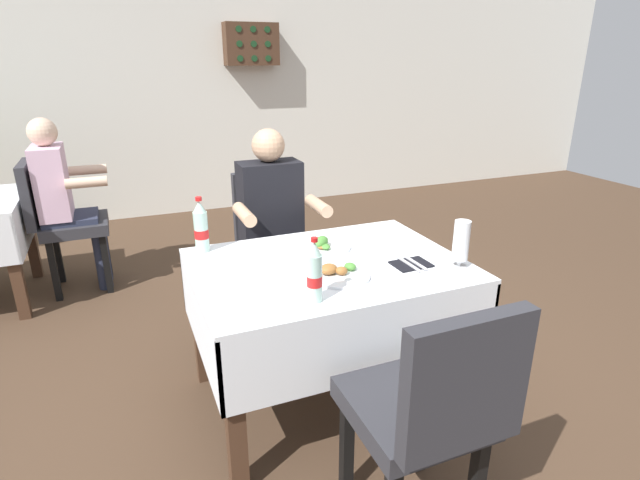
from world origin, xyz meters
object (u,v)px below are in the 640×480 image
chair_far_diner_seat (275,242)px  beer_glass_left (461,242)px  napkin_cutlery_set (411,264)px  seated_diner_far (274,224)px  chair_near_camera_side (429,408)px  plate_near_camera (339,273)px  cola_bottle_secondary (314,274)px  cola_bottle_primary (201,228)px  plate_far_diner (325,246)px  background_patron (64,196)px  background_chair_right (60,218)px  main_dining_table (328,295)px  wall_bottle_rack (251,44)px

chair_far_diner_seat → beer_glass_left: size_ratio=4.44×
beer_glass_left → napkin_cutlery_set: bearing=152.4°
beer_glass_left → seated_diner_far: bearing=119.6°
chair_near_camera_side → plate_near_camera: chair_near_camera_side is taller
cola_bottle_secondary → cola_bottle_primary: bearing=113.8°
seated_diner_far → napkin_cutlery_set: seated_diner_far is taller
plate_far_diner → cola_bottle_secondary: cola_bottle_secondary is taller
plate_far_diner → background_patron: (-1.28, 1.72, -0.05)m
cola_bottle_secondary → background_chair_right: cola_bottle_secondary is taller
plate_far_diner → background_patron: size_ratio=0.19×
background_patron → background_chair_right: bearing=180.0°
chair_far_diner_seat → cola_bottle_secondary: 1.23m
napkin_cutlery_set → background_chair_right: 2.62m
plate_far_diner → cola_bottle_secondary: (-0.25, -0.50, 0.10)m
chair_near_camera_side → beer_glass_left: chair_near_camera_side is taller
main_dining_table → chair_far_diner_seat: 0.84m
chair_far_diner_seat → cola_bottle_secondary: size_ratio=3.68×
plate_far_diner → wall_bottle_rack: wall_bottle_rack is taller
beer_glass_left → chair_far_diner_seat: bearing=115.7°
cola_bottle_primary → beer_glass_left: bearing=-31.5°
main_dining_table → napkin_cutlery_set: bearing=-25.6°
chair_far_diner_seat → plate_near_camera: chair_far_diner_seat is taller
chair_near_camera_side → seated_diner_far: 1.59m
seated_diner_far → background_chair_right: bearing=137.0°
plate_far_diner → napkin_cutlery_set: plate_far_diner is taller
chair_near_camera_side → main_dining_table: bearing=90.0°
plate_near_camera → background_chair_right: (-1.26, 2.05, -0.20)m
plate_far_diner → background_patron: 2.14m
main_dining_table → seated_diner_far: seated_diner_far is taller
seated_diner_far → plate_near_camera: size_ratio=4.85×
main_dining_table → chair_near_camera_side: size_ratio=1.27×
chair_far_diner_seat → chair_near_camera_side: same height
background_chair_right → beer_glass_left: bearing=-50.0°
chair_far_diner_seat → cola_bottle_primary: size_ratio=3.53×
napkin_cutlery_set → background_patron: background_patron is taller
cola_bottle_primary → chair_near_camera_side: bearing=-67.3°
background_patron → chair_far_diner_seat: bearing=-40.5°
plate_far_diner → wall_bottle_rack: size_ratio=0.42×
chair_far_diner_seat → background_chair_right: same height
main_dining_table → beer_glass_left: bearing=-26.3°
chair_near_camera_side → background_chair_right: bearing=115.0°
plate_far_diner → background_chair_right: 2.18m
beer_glass_left → cola_bottle_primary: size_ratio=0.79×
cola_bottle_primary → cola_bottle_secondary: 0.77m
chair_far_diner_seat → wall_bottle_rack: 2.97m
beer_glass_left → wall_bottle_rack: (0.08, 3.75, 0.90)m
beer_glass_left → cola_bottle_primary: 1.22m
cola_bottle_primary → wall_bottle_rack: size_ratio=0.49×
seated_diner_far → plate_far_diner: 0.57m
beer_glass_left → background_chair_right: background_chair_right is taller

